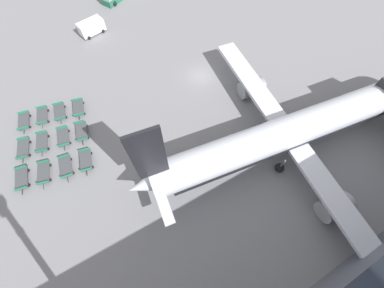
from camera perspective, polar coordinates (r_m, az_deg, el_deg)
name	(u,v)px	position (r m, az deg, el deg)	size (l,w,h in m)	color
ground_plane	(201,76)	(38.82, 2.18, 16.14)	(500.00, 500.00, 0.00)	gray
airplane	(297,129)	(31.10, 24.14, 3.35)	(35.26, 42.04, 13.20)	silver
service_van	(91,27)	(49.54, -23.21, 24.64)	(3.12, 4.71, 2.27)	white
baggage_dolly_row_near_col_a	(24,121)	(40.02, -35.62, 4.50)	(3.70, 1.94, 0.92)	#424449
baggage_dolly_row_near_col_b	(23,149)	(37.35, -35.70, -0.95)	(3.70, 2.03, 0.92)	#424449
baggage_dolly_row_near_col_c	(22,179)	(35.25, -35.96, -6.83)	(3.69, 1.87, 0.92)	#424449
baggage_dolly_row_mid_a_col_a	(42,116)	(39.21, -32.53, 5.78)	(3.70, 2.00, 0.92)	#424449
baggage_dolly_row_mid_a_col_b	(42,143)	(36.52, -32.57, 0.29)	(3.70, 2.04, 0.92)	#424449
baggage_dolly_row_mid_a_col_c	(44,173)	(34.13, -32.30, -5.96)	(3.70, 2.05, 0.92)	#424449
baggage_dolly_row_mid_b_col_a	(60,112)	(38.40, -29.39, 6.80)	(3.69, 1.86, 0.92)	#424449
baggage_dolly_row_mid_b_col_b	(63,137)	(35.57, -28.71, 1.47)	(3.70, 1.90, 0.92)	#424449
baggage_dolly_row_mid_b_col_c	(66,167)	(33.14, -28.25, -4.90)	(3.69, 1.83, 0.92)	#424449
baggage_dolly_row_far_col_a	(78,108)	(37.64, -25.82, 7.86)	(3.70, 2.01, 0.92)	#424449
baggage_dolly_row_far_col_b	(82,132)	(34.96, -25.17, 2.71)	(3.70, 1.95, 0.92)	#424449
baggage_dolly_row_far_col_c	(86,160)	(32.46, -24.33, -3.65)	(3.70, 2.04, 0.92)	#424449
stand_guidance_stripe	(219,155)	(30.62, 6.63, -2.78)	(3.16, 21.85, 0.01)	yellow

